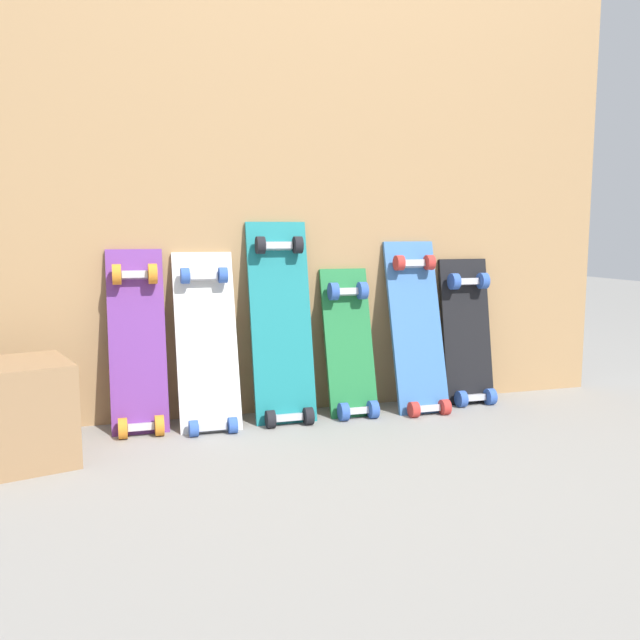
# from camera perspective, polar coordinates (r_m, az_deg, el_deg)

# --- Properties ---
(ground_plane) EXTENTS (12.00, 12.00, 0.00)m
(ground_plane) POSITION_cam_1_polar(r_m,az_deg,el_deg) (2.46, -0.48, -7.83)
(ground_plane) COLOR gray
(plywood_wall_panel) EXTENTS (2.39, 0.04, 1.70)m
(plywood_wall_panel) POSITION_cam_1_polar(r_m,az_deg,el_deg) (2.45, -0.98, 12.13)
(plywood_wall_panel) COLOR tan
(plywood_wall_panel) RESTS_ON ground
(skateboard_purple) EXTENTS (0.18, 0.21, 0.66)m
(skateboard_purple) POSITION_cam_1_polar(r_m,az_deg,el_deg) (2.27, -15.26, -2.51)
(skateboard_purple) COLOR #6B338C
(skateboard_purple) RESTS_ON ground
(skateboard_white) EXTENTS (0.20, 0.25, 0.66)m
(skateboard_white) POSITION_cam_1_polar(r_m,az_deg,el_deg) (2.27, -9.57, -2.64)
(skateboard_white) COLOR silver
(skateboard_white) RESTS_ON ground
(skateboard_teal) EXTENTS (0.21, 0.23, 0.76)m
(skateboard_teal) POSITION_cam_1_polar(r_m,az_deg,el_deg) (2.32, -3.26, -0.96)
(skateboard_teal) COLOR #197A7F
(skateboard_teal) RESTS_ON ground
(skateboard_green) EXTENTS (0.18, 0.22, 0.59)m
(skateboard_green) POSITION_cam_1_polar(r_m,az_deg,el_deg) (2.40, 2.59, -2.66)
(skateboard_green) COLOR #1E7238
(skateboard_green) RESTS_ON ground
(skateboard_blue) EXTENTS (0.20, 0.25, 0.69)m
(skateboard_blue) POSITION_cam_1_polar(r_m,az_deg,el_deg) (2.48, 8.32, -1.33)
(skateboard_blue) COLOR #386BAD
(skateboard_blue) RESTS_ON ground
(skateboard_black) EXTENTS (0.20, 0.17, 0.62)m
(skateboard_black) POSITION_cam_1_polar(r_m,az_deg,el_deg) (2.63, 12.48, -1.63)
(skateboard_black) COLOR black
(skateboard_black) RESTS_ON ground
(wooden_crate) EXTENTS (0.36, 0.36, 0.29)m
(wooden_crate) POSITION_cam_1_polar(r_m,az_deg,el_deg) (2.08, -24.56, -7.26)
(wooden_crate) COLOR #99724C
(wooden_crate) RESTS_ON ground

